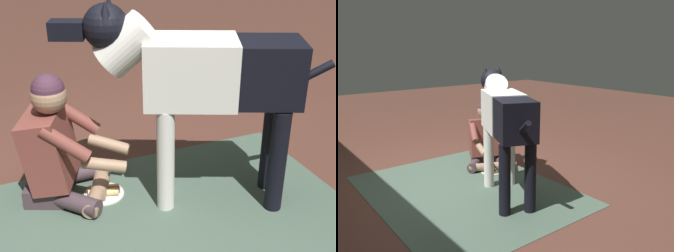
% 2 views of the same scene
% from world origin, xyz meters
% --- Properties ---
extents(ground_plane, '(15.47, 15.47, 0.00)m').
position_xyz_m(ground_plane, '(0.00, 0.00, 0.00)').
color(ground_plane, '#502E25').
extents(area_rug, '(2.26, 1.76, 0.01)m').
position_xyz_m(area_rug, '(-0.27, 0.24, 0.00)').
color(area_rug, '#415447').
rests_on(area_rug, ground).
extents(person_sitting_on_floor, '(0.71, 0.62, 0.81)m').
position_xyz_m(person_sitting_on_floor, '(0.23, -0.38, 0.33)').
color(person_sitting_on_floor, '#423238').
rests_on(person_sitting_on_floor, ground).
extents(large_dog, '(1.46, 0.74, 1.23)m').
position_xyz_m(large_dog, '(-0.55, -0.04, 0.79)').
color(large_dog, silver).
rests_on(large_dog, ground).
extents(hot_dog_on_plate, '(0.25, 0.25, 0.06)m').
position_xyz_m(hot_dog_on_plate, '(-0.01, -0.27, 0.02)').
color(hot_dog_on_plate, silver).
rests_on(hot_dog_on_plate, ground).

